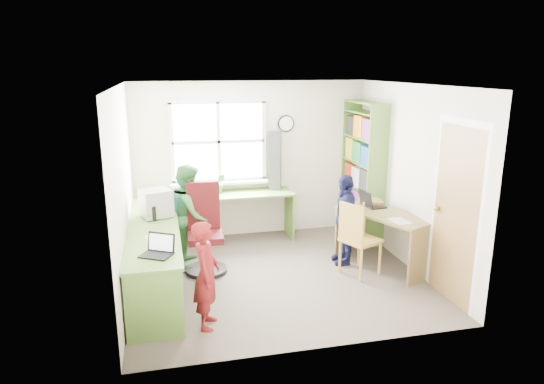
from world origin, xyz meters
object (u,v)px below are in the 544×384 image
(right_desk, at_px, (384,228))
(bookshelf, at_px, (363,174))
(wooden_chair, at_px, (357,236))
(cd_tower, at_px, (275,160))
(swivel_chair, at_px, (205,234))
(laptop_left, at_px, (158,250))
(crt_monitor, at_px, (156,203))
(person_red, at_px, (206,275))
(person_navy, at_px, (345,219))
(person_green, at_px, (190,215))
(potted_plant, at_px, (220,183))
(l_desk, at_px, (172,260))
(laptop_right, at_px, (370,203))

(right_desk, distance_m, bookshelf, 1.29)
(wooden_chair, bearing_deg, cd_tower, 85.88)
(bookshelf, xyz_separation_m, cd_tower, (-1.31, 0.35, 0.21))
(swivel_chair, xyz_separation_m, wooden_chair, (1.86, -0.60, 0.02))
(right_desk, distance_m, laptop_left, 3.03)
(swivel_chair, relative_size, crt_monitor, 2.62)
(person_red, xyz_separation_m, person_navy, (1.98, 1.27, 0.05))
(person_green, bearing_deg, potted_plant, -20.96)
(l_desk, height_order, person_red, person_red)
(right_desk, xyz_separation_m, swivel_chair, (-2.33, 0.41, -0.04))
(laptop_left, bearing_deg, l_desk, 106.45)
(laptop_right, bearing_deg, right_desk, -173.86)
(bookshelf, height_order, laptop_left, bookshelf)
(crt_monitor, height_order, laptop_right, crt_monitor)
(l_desk, xyz_separation_m, potted_plant, (0.79, 1.78, 0.44))
(wooden_chair, bearing_deg, potted_plant, 107.07)
(bookshelf, height_order, swivel_chair, bookshelf)
(potted_plant, bearing_deg, person_green, -121.89)
(swivel_chair, distance_m, potted_plant, 1.21)
(l_desk, xyz_separation_m, person_red, (0.33, -0.75, 0.11))
(person_red, xyz_separation_m, person_green, (-0.05, 1.72, 0.12))
(right_desk, distance_m, person_green, 2.59)
(l_desk, relative_size, person_red, 2.60)
(wooden_chair, xyz_separation_m, person_navy, (-0.00, 0.42, 0.09))
(laptop_left, distance_m, person_red, 0.56)
(cd_tower, distance_m, person_navy, 1.58)
(bookshelf, xyz_separation_m, crt_monitor, (-3.10, -0.71, -0.07))
(potted_plant, xyz_separation_m, person_navy, (1.52, -1.26, -0.28))
(right_desk, distance_m, swivel_chair, 2.37)
(laptop_right, distance_m, potted_plant, 2.25)
(cd_tower, bearing_deg, swivel_chair, -118.17)
(right_desk, height_order, bookshelf, bookshelf)
(crt_monitor, bearing_deg, bookshelf, -6.31)
(swivel_chair, relative_size, person_navy, 0.94)
(person_red, bearing_deg, swivel_chair, 8.02)
(l_desk, height_order, bookshelf, bookshelf)
(laptop_right, bearing_deg, person_red, 114.27)
(right_desk, bearing_deg, person_red, 178.79)
(right_desk, distance_m, cd_tower, 2.02)
(potted_plant, bearing_deg, laptop_left, -111.60)
(laptop_left, relative_size, person_green, 0.28)
(l_desk, xyz_separation_m, swivel_chair, (0.44, 0.69, 0.04))
(right_desk, height_order, laptop_left, laptop_left)
(bookshelf, xyz_separation_m, wooden_chair, (-0.65, -1.38, -0.48))
(l_desk, bearing_deg, cd_tower, 47.82)
(crt_monitor, height_order, potted_plant, crt_monitor)
(l_desk, distance_m, laptop_right, 2.80)
(laptop_right, bearing_deg, crt_monitor, 81.42)
(person_red, bearing_deg, person_green, 14.19)
(bookshelf, bearing_deg, l_desk, -153.57)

